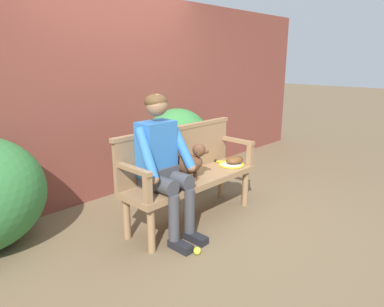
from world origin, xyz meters
name	(u,v)px	position (x,y,z in m)	size (l,w,h in m)	color
ground_plane	(192,220)	(0.00, 0.00, 0.00)	(40.00, 40.00, 0.00)	brown
brick_garden_fence	(111,96)	(0.00, 1.37, 1.20)	(8.00, 0.30, 2.41)	brown
hedge_bush_far_left	(178,145)	(0.76, 1.00, 0.50)	(0.97, 0.93, 1.01)	#337538
garden_bench	(192,183)	(0.00, 0.00, 0.41)	(1.56, 0.48, 0.48)	#93704C
bench_backrest	(178,150)	(0.00, 0.21, 0.73)	(1.60, 0.06, 0.50)	#93704C
bench_armrest_left_end	(139,178)	(-0.74, -0.09, 0.68)	(0.06, 0.48, 0.28)	#93704C
bench_armrest_right_end	(242,147)	(0.74, -0.09, 0.68)	(0.06, 0.48, 0.28)	#93704C
person_seated	(162,160)	(-0.41, -0.01, 0.75)	(0.56, 0.64, 1.35)	black
dog_on_bench	(190,162)	(-0.06, -0.03, 0.66)	(0.32, 0.33, 0.37)	brown
tennis_racket	(229,164)	(0.60, -0.02, 0.49)	(0.31, 0.57, 0.03)	yellow
baseball_glove	(235,160)	(0.68, -0.03, 0.52)	(0.22, 0.17, 0.09)	brown
tennis_ball	(197,251)	(-0.46, -0.50, 0.03)	(0.07, 0.07, 0.07)	#CCDB33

